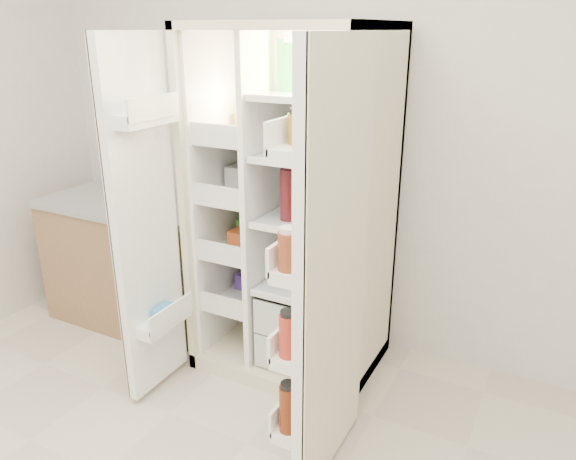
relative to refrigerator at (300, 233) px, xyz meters
The scene contains 5 objects.
wall_back 0.71m from the refrigerator, 70.80° to the left, with size 4.00×0.02×2.70m, color silver.
refrigerator is the anchor object (origin of this frame).
freezer_door 0.81m from the refrigerator, 130.37° to the right, with size 0.15×0.40×1.72m.
fridge_door 0.85m from the refrigerator, 56.12° to the right, with size 0.17×0.58×1.72m.
kitchen_counter 1.16m from the refrigerator, behind, with size 1.09×0.58×0.79m.
Camera 1 is at (1.09, -0.78, 1.77)m, focal length 34.00 mm.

